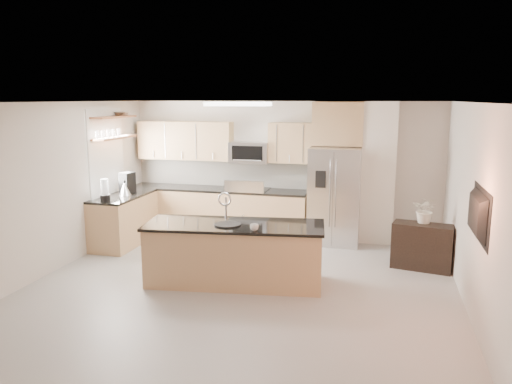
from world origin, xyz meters
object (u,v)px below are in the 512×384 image
(television, at_px, (473,214))
(refrigerator, at_px, (335,196))
(island, at_px, (235,253))
(flower_vase, at_px, (426,203))
(kettle, at_px, (125,189))
(coffee_maker, at_px, (127,183))
(microwave, at_px, (250,152))
(cup, at_px, (254,227))
(platter, at_px, (227,225))
(blender, at_px, (105,192))
(bowl, at_px, (122,113))
(range, at_px, (248,212))
(credenza, at_px, (422,246))

(television, bearing_deg, refrigerator, 31.04)
(island, height_order, flower_vase, flower_vase)
(kettle, relative_size, coffee_maker, 0.72)
(microwave, distance_m, cup, 3.09)
(platter, relative_size, coffee_maker, 0.98)
(microwave, height_order, refrigerator, microwave)
(island, height_order, blender, blender)
(refrigerator, height_order, island, refrigerator)
(refrigerator, relative_size, cup, 15.24)
(island, bearing_deg, platter, -131.84)
(kettle, bearing_deg, refrigerator, 15.76)
(coffee_maker, bearing_deg, cup, -32.97)
(microwave, height_order, blender, microwave)
(bowl, bearing_deg, cup, -34.24)
(range, relative_size, blender, 2.94)
(television, bearing_deg, bowl, 66.86)
(bowl, bearing_deg, refrigerator, 8.90)
(kettle, relative_size, television, 0.25)
(microwave, relative_size, cup, 6.51)
(microwave, xyz_separation_m, bowl, (-2.25, -0.78, 0.75))
(credenza, bearing_deg, coffee_maker, -171.95)
(cup, xyz_separation_m, blender, (-2.91, 1.10, 0.16))
(island, relative_size, coffee_maker, 6.94)
(microwave, xyz_separation_m, credenza, (3.15, -1.28, -1.27))
(blender, height_order, coffee_maker, blender)
(range, xyz_separation_m, bowl, (-2.25, -0.66, 1.91))
(range, height_order, microwave, microwave)
(refrigerator, height_order, cup, refrigerator)
(coffee_maker, xyz_separation_m, flower_vase, (5.27, -0.24, -0.06))
(refrigerator, xyz_separation_m, flower_vase, (1.51, -1.05, 0.15))
(credenza, distance_m, kettle, 5.22)
(credenza, distance_m, cup, 2.87)
(credenza, distance_m, blender, 5.30)
(platter, xyz_separation_m, kettle, (-2.42, 1.48, 0.15))
(kettle, height_order, flower_vase, flower_vase)
(cup, bearing_deg, blender, 159.40)
(refrigerator, height_order, bowl, bowl)
(island, xyz_separation_m, flower_vase, (2.70, 1.37, 0.60))
(microwave, height_order, kettle, microwave)
(cup, height_order, flower_vase, flower_vase)
(island, height_order, platter, island)
(range, xyz_separation_m, coffee_maker, (-2.09, -0.86, 0.63))
(platter, bearing_deg, kettle, 148.52)
(coffee_maker, bearing_deg, microwave, 25.12)
(refrigerator, xyz_separation_m, kettle, (-3.68, -1.04, 0.15))
(range, height_order, credenza, range)
(microwave, xyz_separation_m, platter, (0.40, -2.69, -0.74))
(credenza, height_order, flower_vase, flower_vase)
(blender, height_order, bowl, bowl)
(kettle, bearing_deg, range, 28.20)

